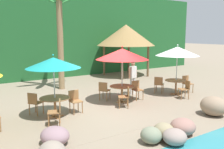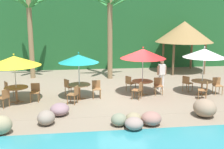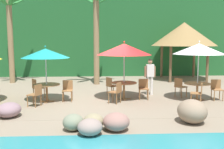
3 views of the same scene
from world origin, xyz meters
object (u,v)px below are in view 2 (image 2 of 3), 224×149
at_px(chair_yellow_inland, 9,89).
at_px(umbrella_yellow, 14,61).
at_px(dining_table_yellow, 16,90).
at_px(dining_table_red, 142,83).
at_px(chair_yellow_seaward, 35,91).
at_px(chair_red_left, 139,89).
at_px(chair_red_inland, 130,83).
at_px(chair_teal_seaward, 96,88).
at_px(palm_tree_nearest, 30,23).
at_px(chair_white_inland, 187,82).
at_px(palm_tree_second, 110,21).
at_px(dining_table_white, 202,83).
at_px(umbrella_teal, 79,59).
at_px(chair_teal_left, 74,93).
at_px(umbrella_white, 204,53).
at_px(dining_table_teal, 79,87).
at_px(chair_white_left, 204,89).
at_px(chair_red_seaward, 158,85).
at_px(chair_white_seaward, 217,84).
at_px(umbrella_red, 143,54).
at_px(chair_teal_inland, 68,86).
at_px(waiter_in_white, 162,72).
at_px(chair_yellow_left, 4,97).

bearing_deg(chair_yellow_inland, umbrella_yellow, -52.49).
height_order(dining_table_yellow, dining_table_red, same).
height_order(chair_yellow_seaward, chair_red_left, same).
bearing_deg(chair_red_inland, chair_teal_seaward, -155.04).
xyz_separation_m(chair_yellow_seaward, palm_tree_nearest, (-0.92, 5.32, 3.12)).
xyz_separation_m(chair_teal_seaward, chair_white_inland, (4.95, 0.50, 0.00)).
bearing_deg(chair_red_left, palm_tree_second, 99.94).
height_order(dining_table_yellow, dining_table_white, same).
relative_size(chair_white_inland, palm_tree_nearest, 0.16).
relative_size(umbrella_teal, chair_teal_left, 2.68).
bearing_deg(chair_yellow_inland, dining_table_yellow, -52.49).
distance_m(chair_red_inland, umbrella_white, 4.13).
xyz_separation_m(dining_table_teal, chair_white_left, (6.09, -0.86, -0.10)).
xyz_separation_m(chair_red_seaward, chair_white_seaward, (3.10, -0.34, 0.00)).
bearing_deg(chair_teal_seaward, umbrella_red, 4.82).
bearing_deg(chair_white_seaward, chair_yellow_seaward, -179.28).
bearing_deg(chair_yellow_seaward, dining_table_white, 0.58).
xyz_separation_m(umbrella_teal, dining_table_red, (3.25, 0.31, -1.41)).
bearing_deg(chair_teal_inland, chair_teal_seaward, -21.06).
xyz_separation_m(chair_red_inland, chair_white_seaward, (4.49, -0.99, 0.00)).
height_order(palm_tree_second, waiter_in_white, palm_tree_second).
bearing_deg(chair_red_left, chair_white_inland, 20.08).
bearing_deg(palm_tree_second, chair_yellow_left, -135.19).
distance_m(dining_table_yellow, palm_tree_nearest, 6.16).
distance_m(chair_teal_seaward, chair_white_inland, 4.97).
distance_m(chair_red_left, chair_white_left, 3.23).
height_order(chair_red_left, palm_tree_second, palm_tree_second).
relative_size(umbrella_yellow, chair_yellow_inland, 2.80).
relative_size(dining_table_yellow, chair_white_left, 1.26).
height_order(chair_teal_inland, chair_red_left, same).
height_order(chair_teal_seaward, palm_tree_second, palm_tree_second).
height_order(chair_red_inland, dining_table_white, chair_red_inland).
relative_size(umbrella_teal, umbrella_white, 0.92).
relative_size(umbrella_red, waiter_in_white, 1.48).
relative_size(chair_teal_seaward, chair_white_seaward, 1.00).
bearing_deg(chair_white_left, palm_tree_second, 127.81).
xyz_separation_m(chair_teal_left, dining_table_white, (6.59, 0.77, 0.10)).
xyz_separation_m(umbrella_teal, palm_tree_nearest, (-3.03, 5.19, 1.61)).
bearing_deg(umbrella_white, chair_yellow_seaward, -179.42).
relative_size(chair_red_inland, waiter_in_white, 0.51).
height_order(chair_teal_inland, dining_table_red, chair_teal_inland).
bearing_deg(umbrella_yellow, chair_red_left, -2.66).
distance_m(dining_table_yellow, dining_table_red, 6.23).
relative_size(chair_yellow_left, chair_red_seaward, 1.00).
bearing_deg(chair_teal_seaward, umbrella_yellow, -175.55).
distance_m(chair_teal_seaward, chair_white_seaward, 6.35).
distance_m(chair_teal_inland, chair_teal_left, 1.50).
bearing_deg(chair_yellow_inland, umbrella_white, -3.13).
distance_m(umbrella_teal, waiter_in_white, 4.81).
bearing_deg(chair_red_seaward, umbrella_teal, -175.48).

